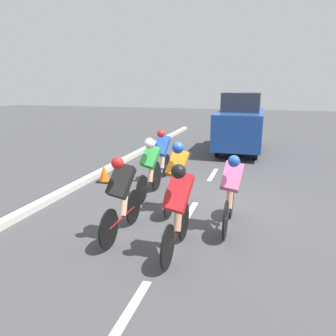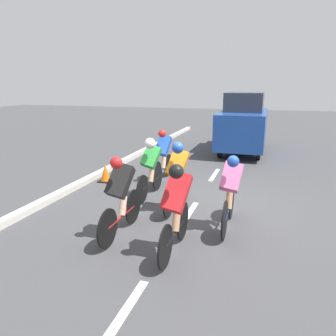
% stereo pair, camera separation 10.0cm
% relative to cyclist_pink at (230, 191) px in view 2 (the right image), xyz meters
% --- Properties ---
extents(ground_plane, '(60.00, 60.00, 0.00)m').
position_rel_cyclist_pink_xyz_m(ground_plane, '(0.87, -0.90, -0.75)').
color(ground_plane, '#424244').
extents(lane_stripe_near, '(0.12, 1.40, 0.01)m').
position_rel_cyclist_pink_xyz_m(lane_stripe_near, '(0.87, 2.73, -0.74)').
color(lane_stripe_near, white).
rests_on(lane_stripe_near, ground).
extents(lane_stripe_mid, '(0.12, 1.40, 0.01)m').
position_rel_cyclist_pink_xyz_m(lane_stripe_mid, '(0.87, -0.47, -0.74)').
color(lane_stripe_mid, white).
rests_on(lane_stripe_mid, ground).
extents(lane_stripe_far, '(0.12, 1.40, 0.01)m').
position_rel_cyclist_pink_xyz_m(lane_stripe_far, '(0.87, -3.67, -0.74)').
color(lane_stripe_far, white).
rests_on(lane_stripe_far, ground).
extents(curb, '(0.20, 25.95, 0.14)m').
position_rel_cyclist_pink_xyz_m(curb, '(4.07, -0.47, -0.68)').
color(curb, beige).
rests_on(curb, ground).
extents(cyclist_pink, '(0.40, 1.68, 1.45)m').
position_rel_cyclist_pink_xyz_m(cyclist_pink, '(0.00, 0.00, 0.00)').
color(cyclist_pink, black).
rests_on(cyclist_pink, ground).
extents(cyclist_orange, '(0.44, 1.65, 1.52)m').
position_rel_cyclist_pink_xyz_m(cyclist_orange, '(1.17, -0.60, 0.06)').
color(cyclist_orange, black).
rests_on(cyclist_orange, ground).
extents(cyclist_red, '(0.42, 1.64, 1.53)m').
position_rel_cyclist_pink_xyz_m(cyclist_red, '(0.67, 1.19, 0.06)').
color(cyclist_red, black).
rests_on(cyclist_red, ground).
extents(cyclist_black, '(0.42, 1.71, 1.49)m').
position_rel_cyclist_pink_xyz_m(cyclist_black, '(1.76, 0.85, 0.03)').
color(cyclist_black, black).
rests_on(cyclist_black, ground).
extents(cyclist_green, '(0.44, 1.70, 1.46)m').
position_rel_cyclist_pink_xyz_m(cyclist_green, '(1.97, -1.22, 0.04)').
color(cyclist_green, black).
rests_on(cyclist_green, ground).
extents(cyclist_blue, '(0.41, 1.61, 1.46)m').
position_rel_cyclist_pink_xyz_m(cyclist_blue, '(2.13, -2.60, 0.02)').
color(cyclist_blue, black).
rests_on(cyclist_blue, ground).
extents(support_car, '(1.70, 4.20, 2.31)m').
position_rel_cyclist_pink_xyz_m(support_car, '(0.41, -7.49, 0.40)').
color(support_car, black).
rests_on(support_car, ground).
extents(traffic_cone, '(0.36, 0.36, 0.49)m').
position_rel_cyclist_pink_xyz_m(traffic_cone, '(3.62, -2.09, -0.51)').
color(traffic_cone, black).
rests_on(traffic_cone, ground).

